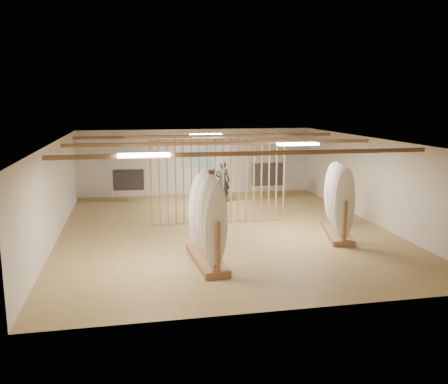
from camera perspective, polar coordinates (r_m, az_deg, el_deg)
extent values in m
plane|color=#A98951|center=(14.97, 0.00, -4.52)|extent=(12.00, 12.00, 0.00)
plane|color=gray|center=(14.48, 0.00, 6.23)|extent=(12.00, 12.00, 0.00)
plane|color=beige|center=(20.52, -3.27, 3.65)|extent=(12.00, 0.00, 12.00)
plane|color=beige|center=(9.00, 7.50, -5.82)|extent=(12.00, 0.00, 12.00)
plane|color=beige|center=(14.56, -19.69, 0.05)|extent=(0.00, 12.00, 12.00)
plane|color=beige|center=(16.37, 17.43, 1.33)|extent=(0.00, 12.00, 12.00)
cube|color=brown|center=(14.49, 0.00, 5.91)|extent=(9.50, 6.12, 0.10)
cube|color=white|center=(14.49, 0.00, 5.99)|extent=(1.20, 0.35, 0.06)
cylinder|color=tan|center=(15.19, -8.76, 0.99)|extent=(0.05, 0.05, 2.78)
cylinder|color=tan|center=(15.20, -7.79, 1.03)|extent=(0.05, 0.05, 2.78)
cylinder|color=tan|center=(15.22, -6.82, 1.06)|extent=(0.05, 0.05, 2.78)
cylinder|color=tan|center=(15.24, -5.85, 1.10)|extent=(0.05, 0.05, 2.78)
cylinder|color=tan|center=(15.27, -4.88, 1.13)|extent=(0.05, 0.05, 2.78)
cylinder|color=tan|center=(15.30, -3.92, 1.17)|extent=(0.05, 0.05, 2.78)
cylinder|color=tan|center=(15.33, -2.96, 1.20)|extent=(0.05, 0.05, 2.78)
cylinder|color=tan|center=(15.37, -2.00, 1.23)|extent=(0.05, 0.05, 2.78)
cylinder|color=tan|center=(15.41, -1.05, 1.26)|extent=(0.05, 0.05, 2.78)
cylinder|color=tan|center=(15.46, -0.11, 1.29)|extent=(0.05, 0.05, 2.78)
cylinder|color=tan|center=(15.51, 0.83, 1.32)|extent=(0.05, 0.05, 2.78)
cylinder|color=tan|center=(15.57, 1.76, 1.35)|extent=(0.05, 0.05, 2.78)
cylinder|color=tan|center=(15.63, 2.69, 1.38)|extent=(0.05, 0.05, 2.78)
cylinder|color=tan|center=(15.69, 3.61, 1.41)|extent=(0.05, 0.05, 2.78)
cylinder|color=tan|center=(15.76, 4.52, 1.44)|extent=(0.05, 0.05, 2.78)
cylinder|color=tan|center=(15.83, 5.42, 1.47)|extent=(0.05, 0.05, 2.78)
cylinder|color=tan|center=(15.90, 6.31, 1.50)|extent=(0.05, 0.05, 2.78)
cylinder|color=tan|center=(15.98, 7.20, 1.52)|extent=(0.05, 0.05, 2.78)
cube|color=teal|center=(20.47, -3.27, 4.20)|extent=(1.40, 0.03, 0.90)
cube|color=brown|center=(11.93, -2.07, -8.16)|extent=(0.77, 2.36, 0.17)
cylinder|color=black|center=(11.64, -2.10, -3.38)|extent=(0.17, 2.27, 0.01)
ellipsoid|color=silver|center=(10.71, -0.92, -4.18)|extent=(0.54, 0.10, 2.05)
ellipsoid|color=white|center=(11.16, -1.54, -3.56)|extent=(0.54, 0.10, 2.05)
ellipsoid|color=white|center=(11.62, -2.11, -2.98)|extent=(0.54, 0.10, 2.05)
ellipsoid|color=white|center=(12.07, -2.63, -2.46)|extent=(0.54, 0.10, 2.05)
ellipsoid|color=white|center=(12.53, -3.12, -1.97)|extent=(0.54, 0.10, 2.05)
cube|color=brown|center=(14.64, 13.41, -4.84)|extent=(1.15, 2.39, 0.16)
cylinder|color=black|center=(14.40, 13.59, -0.94)|extent=(0.57, 2.19, 0.01)
ellipsoid|color=silver|center=(13.47, 14.33, -1.43)|extent=(0.53, 0.19, 2.03)
ellipsoid|color=white|center=(13.93, 13.96, -1.01)|extent=(0.53, 0.19, 2.03)
ellipsoid|color=white|center=(14.39, 13.60, -0.62)|extent=(0.53, 0.19, 2.03)
ellipsoid|color=silver|center=(14.85, 13.27, -0.26)|extent=(0.53, 0.19, 2.03)
ellipsoid|color=white|center=(15.31, 12.96, 0.09)|extent=(0.53, 0.19, 2.03)
cylinder|color=silver|center=(19.14, -11.45, 2.71)|extent=(1.28, 0.13, 0.03)
cube|color=black|center=(19.20, -11.40, 1.43)|extent=(1.21, 0.41, 0.78)
cylinder|color=silver|center=(19.24, -11.38, 0.82)|extent=(0.03, 0.03, 1.38)
cylinder|color=silver|center=(19.58, 5.28, 3.49)|extent=(1.42, 0.05, 0.03)
cube|color=black|center=(19.65, 5.26, 2.10)|extent=(1.33, 0.37, 0.86)
cylinder|color=silver|center=(19.68, 5.24, 1.44)|extent=(0.03, 0.03, 1.52)
imported|color=#27282E|center=(18.93, -0.19, 1.67)|extent=(0.78, 0.61, 1.89)
imported|color=#3E3730|center=(18.01, -1.34, 0.87)|extent=(0.86, 0.70, 1.69)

